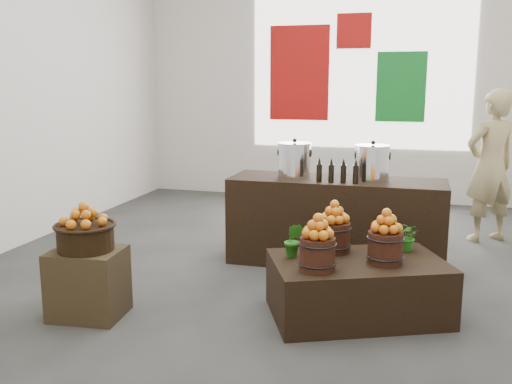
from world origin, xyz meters
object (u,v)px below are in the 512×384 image
(crate, at_px, (88,283))
(stock_pot_left, at_px, (294,161))
(counter, at_px, (336,221))
(stock_pot_center, at_px, (372,164))
(display_table, at_px, (357,288))
(shopper, at_px, (490,166))
(wicker_basket, at_px, (85,238))

(crate, bearing_deg, stock_pot_left, 56.12)
(counter, distance_m, stock_pot_center, 0.67)
(crate, distance_m, stock_pot_left, 2.31)
(crate, height_order, stock_pot_left, stock_pot_left)
(display_table, distance_m, shopper, 2.87)
(display_table, bearing_deg, stock_pot_center, 66.83)
(crate, distance_m, shopper, 4.48)
(counter, height_order, stock_pot_center, stock_pot_center)
(crate, height_order, wicker_basket, wicker_basket)
(wicker_basket, height_order, counter, counter)
(crate, relative_size, shopper, 0.31)
(stock_pot_left, bearing_deg, counter, -0.26)
(wicker_basket, relative_size, stock_pot_center, 1.32)
(stock_pot_center, bearing_deg, stock_pot_left, 179.74)
(shopper, bearing_deg, crate, 11.30)
(crate, distance_m, stock_pot_center, 2.78)
(crate, xyz_separation_m, stock_pot_left, (1.22, 1.82, 0.75))
(stock_pot_left, bearing_deg, stock_pot_center, -0.26)
(crate, xyz_separation_m, stock_pot_center, (1.97, 1.81, 0.75))
(stock_pot_center, height_order, shopper, shopper)
(crate, height_order, shopper, shopper)
(display_table, bearing_deg, wicker_basket, 172.01)
(crate, relative_size, stock_pot_center, 1.64)
(display_table, xyz_separation_m, counter, (-0.34, 1.25, 0.20))
(crate, xyz_separation_m, shopper, (3.18, 3.10, 0.59))
(display_table, relative_size, counter, 0.62)
(crate, distance_m, counter, 2.45)
(stock_pot_left, distance_m, stock_pot_center, 0.76)
(stock_pot_left, relative_size, shopper, 0.19)
(display_table, relative_size, stock_pot_center, 4.03)
(wicker_basket, height_order, stock_pot_center, stock_pot_center)
(crate, distance_m, display_table, 2.07)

